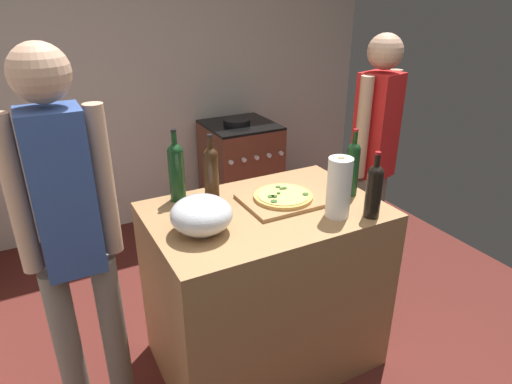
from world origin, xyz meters
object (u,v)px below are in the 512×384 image
paper_towel_roll (339,188)px  wine_bottle_clear (374,189)px  wine_bottle_amber (211,176)px  stove (241,172)px  mixing_bowl (201,215)px  wine_bottle_dark (176,170)px  pizza (283,196)px  person_in_stripes (71,234)px  wine_bottle_green (352,167)px  person_in_red (374,154)px

paper_towel_roll → wine_bottle_clear: size_ratio=0.91×
wine_bottle_amber → stove: bearing=59.5°
mixing_bowl → wine_bottle_dark: size_ratio=0.74×
paper_towel_roll → wine_bottle_clear: bearing=-30.8°
pizza → mixing_bowl: mixing_bowl is taller
pizza → wine_bottle_dark: wine_bottle_dark is taller
mixing_bowl → person_in_stripes: (-0.52, 0.07, 0.01)m
wine_bottle_dark → wine_bottle_green: bearing=-23.8°
person_in_stripes → mixing_bowl: bearing=-8.2°
wine_bottle_green → person_in_stripes: person_in_stripes is taller
wine_bottle_amber → wine_bottle_clear: bearing=-35.5°
paper_towel_roll → stove: paper_towel_roll is taller
wine_bottle_amber → pizza: bearing=-18.1°
wine_bottle_dark → person_in_red: 1.26m
wine_bottle_green → person_in_red: 0.56m
wine_bottle_dark → mixing_bowl: bearing=-92.7°
wine_bottle_dark → stove: size_ratio=0.40×
pizza → wine_bottle_green: size_ratio=0.84×
pizza → paper_towel_roll: bearing=-59.7°
mixing_bowl → wine_bottle_clear: 0.79m
pizza → wine_bottle_amber: wine_bottle_amber is taller
mixing_bowl → paper_towel_roll: bearing=-13.6°
pizza → person_in_red: (0.80, 0.24, 0.02)m
wine_bottle_clear → person_in_red: (0.51, 0.57, -0.09)m
paper_towel_roll → mixing_bowl: bearing=166.4°
wine_bottle_dark → stove: 1.76m
paper_towel_roll → wine_bottle_green: 0.26m
wine_bottle_dark → wine_bottle_clear: bearing=-39.1°
pizza → person_in_red: size_ratio=0.18×
wine_bottle_amber → person_in_stripes: person_in_stripes is taller
mixing_bowl → wine_bottle_green: wine_bottle_green is taller
pizza → mixing_bowl: bearing=-168.1°
person_in_stripes → wine_bottle_dark: bearing=28.6°
mixing_bowl → wine_bottle_clear: bearing=-17.0°
wine_bottle_green → wine_bottle_clear: bearing=-106.5°
paper_towel_roll → wine_bottle_amber: bearing=143.3°
person_in_red → wine_bottle_clear: bearing=-132.1°
pizza → paper_towel_roll: (0.15, -0.25, 0.11)m
pizza → wine_bottle_amber: size_ratio=0.80×
wine_bottle_clear → wine_bottle_dark: bearing=140.9°
mixing_bowl → person_in_red: size_ratio=0.16×
mixing_bowl → wine_bottle_green: bearing=0.9°
wine_bottle_green → person_in_red: bearing=36.4°
wine_bottle_clear → stove: wine_bottle_clear is taller
wine_bottle_green → stove: (0.17, 1.66, -0.64)m
wine_bottle_dark → person_in_stripes: (-0.54, -0.29, -0.07)m
pizza → wine_bottle_amber: bearing=161.9°
person_in_stripes → person_in_red: size_ratio=1.04×
wine_bottle_clear → person_in_stripes: bearing=166.5°
paper_towel_roll → stove: 1.97m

